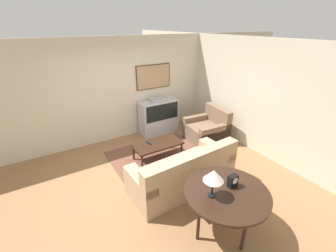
# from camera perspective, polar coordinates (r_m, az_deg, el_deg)

# --- Properties ---
(ground_plane) EXTENTS (12.00, 12.00, 0.00)m
(ground_plane) POSITION_cam_1_polar(r_m,az_deg,el_deg) (4.95, -2.69, -12.24)
(ground_plane) COLOR #8E6642
(wall_back) EXTENTS (12.00, 0.10, 2.70)m
(wall_back) POSITION_cam_1_polar(r_m,az_deg,el_deg) (6.14, -12.52, 8.87)
(wall_back) COLOR beige
(wall_back) RESTS_ON ground_plane
(wall_right) EXTENTS (0.06, 12.00, 2.70)m
(wall_right) POSITION_cam_1_polar(r_m,az_deg,el_deg) (5.91, 20.22, 7.26)
(wall_right) COLOR beige
(wall_right) RESTS_ON ground_plane
(area_rug) EXTENTS (2.17, 1.84, 0.01)m
(area_rug) POSITION_cam_1_polar(r_m,az_deg,el_deg) (5.49, -2.19, -8.00)
(area_rug) COLOR brown
(area_rug) RESTS_ON ground_plane
(tv) EXTENTS (1.11, 0.47, 1.05)m
(tv) POSITION_cam_1_polar(r_m,az_deg,el_deg) (6.54, -2.39, 2.47)
(tv) COLOR #B7B7BC
(tv) RESTS_ON ground_plane
(couch) EXTENTS (2.10, 0.97, 0.90)m
(couch) POSITION_cam_1_polar(r_m,az_deg,el_deg) (4.45, 4.01, -11.96)
(couch) COLOR tan
(couch) RESTS_ON ground_plane
(armchair) EXTENTS (1.00, 1.04, 0.91)m
(armchair) POSITION_cam_1_polar(r_m,az_deg,el_deg) (6.24, 9.88, -1.02)
(armchair) COLOR brown
(armchair) RESTS_ON ground_plane
(coffee_table) EXTENTS (1.14, 0.58, 0.41)m
(coffee_table) POSITION_cam_1_polar(r_m,az_deg,el_deg) (5.28, -2.65, -4.79)
(coffee_table) COLOR black
(coffee_table) RESTS_ON ground_plane
(console_table) EXTENTS (1.24, 1.24, 0.76)m
(console_table) POSITION_cam_1_polar(r_m,az_deg,el_deg) (3.51, 14.62, -16.53)
(console_table) COLOR black
(console_table) RESTS_ON ground_plane
(table_lamp) EXTENTS (0.28, 0.28, 0.43)m
(table_lamp) POSITION_cam_1_polar(r_m,az_deg,el_deg) (3.14, 11.53, -12.36)
(table_lamp) COLOR black
(table_lamp) RESTS_ON console_table
(mantel_clock) EXTENTS (0.14, 0.10, 0.19)m
(mantel_clock) POSITION_cam_1_polar(r_m,az_deg,el_deg) (3.52, 16.10, -13.27)
(mantel_clock) COLOR black
(mantel_clock) RESTS_ON console_table
(remote) EXTENTS (0.07, 0.16, 0.02)m
(remote) POSITION_cam_1_polar(r_m,az_deg,el_deg) (5.27, -4.93, -4.33)
(remote) COLOR black
(remote) RESTS_ON coffee_table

